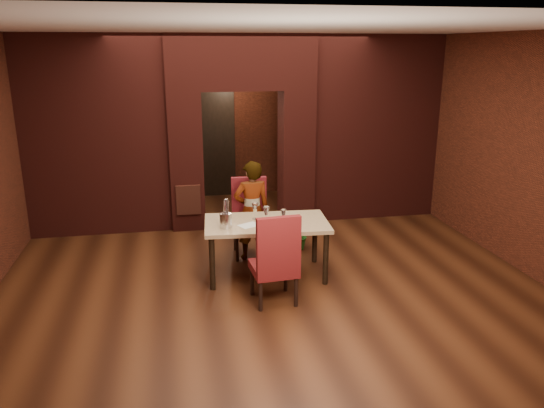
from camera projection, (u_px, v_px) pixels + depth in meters
The scene contains 24 objects.
floor at pixel (263, 266), 7.51m from camera, with size 8.00×8.00×0.00m, color #432110.
ceiling at pixel (261, 29), 6.60m from camera, with size 7.00×8.00×0.04m, color silver.
wall_back at pixel (228, 118), 10.82m from camera, with size 7.00×0.04×3.20m, color maroon.
wall_front at pixel (373, 280), 3.29m from camera, with size 7.00×0.04×3.20m, color maroon.
wall_right at pixel (499, 146), 7.69m from camera, with size 0.04×8.00×3.20m, color maroon.
pillar_left at pixel (186, 161), 8.89m from camera, with size 0.55×0.55×2.30m, color maroon.
pillar_right at pixel (296, 157), 9.24m from camera, with size 0.55×0.55×2.30m, color maroon.
lintel at pixel (241, 62), 8.61m from camera, with size 2.45×0.55×0.90m, color maroon.
wing_wall_left at pixel (96, 137), 8.50m from camera, with size 2.27×0.35×3.20m, color maroon.
wing_wall_right at pixel (374, 129), 9.37m from camera, with size 2.27×0.35×3.20m, color maroon.
vent_panel at pixel (188, 200), 8.78m from camera, with size 0.40×0.03×0.50m, color #9C422D.
rear_door at pixel (210, 145), 10.84m from camera, with size 0.90×0.08×2.10m, color black.
rear_door_frame at pixel (210, 146), 10.81m from camera, with size 1.02×0.04×2.22m, color black.
dining_table at pixel (267, 249), 7.13m from camera, with size 1.63×0.92×0.76m, color tan.
chair_far at pixel (251, 218), 7.77m from camera, with size 0.52×0.52×1.14m, color maroon.
chair_near at pixel (274, 257), 6.34m from camera, with size 0.52×0.52×1.14m, color maroon.
person_seated at pixel (252, 210), 7.62m from camera, with size 0.53×0.35×1.46m, color silver.
wine_glass_a at pixel (255, 211), 7.10m from camera, with size 0.09×0.09×0.22m, color white, non-canonical shape.
wine_glass_b at pixel (266, 214), 6.97m from camera, with size 0.09×0.09×0.22m, color white, non-canonical shape.
wine_glass_c at pixel (283, 217), 6.93m from camera, with size 0.08×0.08×0.19m, color white, non-canonical shape.
tasting_sheet at pixel (249, 225), 6.88m from camera, with size 0.26×0.19×0.00m, color silver.
wine_bucket at pixel (226, 221), 6.77m from camera, with size 0.16×0.16×0.19m, color silver.
water_bottle at pixel (226, 211), 6.96m from camera, with size 0.07×0.07×0.32m, color white.
potted_plant at pixel (298, 234), 8.12m from camera, with size 0.42×0.36×0.47m, color #20641E.
Camera 1 is at (-1.19, -6.84, 2.99)m, focal length 35.00 mm.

